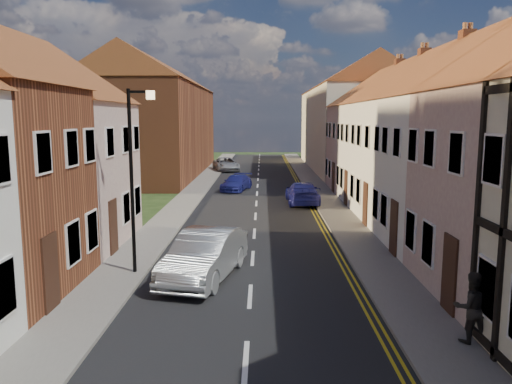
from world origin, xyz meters
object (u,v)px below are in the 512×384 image
lamppost (134,170)px  car_distant (226,164)px  car_far (236,183)px  car_mid (205,255)px  pedestrian_right (471,307)px  car_far_b (302,193)px

lamppost → car_distant: bearing=88.9°
car_far → car_mid: bearing=-76.2°
car_far → car_distant: size_ratio=0.82×
car_mid → car_far: size_ratio=1.23×
car_far → pedestrian_right: 25.67m
car_mid → pedestrian_right: size_ratio=2.88×
car_mid → car_distant: car_mid is taller
car_mid → lamppost: bearing=-175.7°
car_mid → car_far_b: size_ratio=1.03×
car_mid → car_far_b: 14.98m
car_far_b → lamppost: bearing=63.8°
car_mid → car_far: (0.01, 19.98, -0.22)m
car_mid → car_distant: bearing=105.8°
car_far → pedestrian_right: pedestrian_right is taller
car_far → car_far_b: size_ratio=0.84×
car_mid → car_far: car_mid is taller
car_distant → pedestrian_right: size_ratio=2.86×
car_mid → pedestrian_right: 8.18m
car_distant → pedestrian_right: (8.30, -38.08, 0.29)m
lamppost → car_far_b: (6.62, 14.00, -2.87)m
pedestrian_right → car_far_b: pedestrian_right is taller
car_far_b → car_mid: bearing=72.4°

